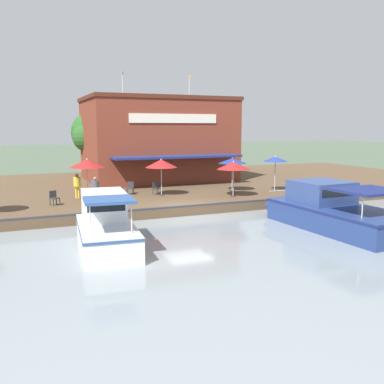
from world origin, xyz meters
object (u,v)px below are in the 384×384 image
Objects in this scene: cafe_chair_mid_patio at (156,187)px; waterfront_restaurant at (158,139)px; patio_umbrella_far_corner at (275,159)px; patio_umbrella_back_row at (232,161)px; patio_umbrella_mid_patio_left at (233,165)px; patio_umbrella_mid_patio_right at (161,163)px; motorboat_outer_channel at (326,210)px; tree_downstream_bank at (91,134)px; cafe_chair_under_first_umbrella at (54,197)px; person_near_entrance at (95,187)px; cafe_chair_facing_river at (130,187)px; patio_umbrella_near_quay_edge at (87,163)px; person_mid_patio at (77,183)px; motorboat_nearest_quay at (105,227)px.

waterfront_restaurant is at bearing 160.94° from cafe_chair_mid_patio.
patio_umbrella_far_corner is 1.04× the size of patio_umbrella_back_row.
patio_umbrella_mid_patio_right reaches higher than patio_umbrella_mid_patio_left.
patio_umbrella_mid_patio_right is 0.27× the size of motorboat_outer_channel.
patio_umbrella_far_corner is at bearing 77.60° from cafe_chair_mid_patio.
tree_downstream_bank is (-21.99, -8.13, 3.66)m from motorboat_outer_channel.
tree_downstream_bank is (-13.38, 4.55, 3.47)m from cafe_chair_under_first_umbrella.
patio_umbrella_mid_patio_right is at bearing -99.19° from patio_umbrella_far_corner.
waterfront_restaurant is at bearing 143.73° from person_near_entrance.
patio_umbrella_mid_patio_right is at bearing -16.83° from waterfront_restaurant.
person_near_entrance is (9.82, -7.21, -2.52)m from waterfront_restaurant.
person_near_entrance is at bearing -36.27° from waterfront_restaurant.
patio_umbrella_near_quay_edge is at bearing -79.01° from cafe_chair_facing_river.
patio_umbrella_near_quay_edge is at bearing -98.38° from patio_umbrella_mid_patio_right.
patio_umbrella_back_row reaches higher than person_mid_patio.
waterfront_restaurant is 5.19× the size of patio_umbrella_mid_patio_left.
cafe_chair_mid_patio is 0.54× the size of person_mid_patio.
patio_umbrella_near_quay_edge reaches higher than person_mid_patio.
patio_umbrella_near_quay_edge is 4.80m from patio_umbrella_mid_patio_right.
cafe_chair_under_first_umbrella is at bearing -44.93° from waterfront_restaurant.
patio_umbrella_back_row is at bearing 129.19° from motorboat_nearest_quay.
patio_umbrella_back_row is (0.85, 10.01, -0.09)m from patio_umbrella_near_quay_edge.
patio_umbrella_mid_patio_left is 12.07m from motorboat_nearest_quay.
waterfront_restaurant reaches higher than cafe_chair_mid_patio.
tree_downstream_bank reaches higher than cafe_chair_mid_patio.
patio_umbrella_back_row is (8.71, 2.68, -1.34)m from waterfront_restaurant.
person_mid_patio is at bearing -46.35° from waterfront_restaurant.
cafe_chair_mid_patio is at bearing 10.79° from tree_downstream_bank.
motorboat_nearest_quay is (8.88, -10.89, -1.84)m from patio_umbrella_back_row.
motorboat_nearest_quay is at bearing -25.02° from waterfront_restaurant.
cafe_chair_mid_patio and cafe_chair_under_first_umbrella have the same top height.
tree_downstream_bank reaches higher than patio_umbrella_back_row.
patio_umbrella_near_quay_edge is 1.45m from person_mid_patio.
patio_umbrella_mid_patio_left is at bearing -26.50° from patio_umbrella_back_row.
motorboat_nearest_quay is 1.04× the size of tree_downstream_bank.
patio_umbrella_far_corner is at bearing 119.39° from motorboat_nearest_quay.
waterfront_restaurant is at bearing 135.07° from cafe_chair_under_first_umbrella.
patio_umbrella_mid_patio_left is 9.44m from patio_umbrella_near_quay_edge.
motorboat_outer_channel is 11.33m from motorboat_nearest_quay.
patio_umbrella_mid_patio_right is 5.58m from person_mid_patio.
person_mid_patio is (-2.01, 1.61, 0.51)m from cafe_chair_under_first_umbrella.
cafe_chair_mid_patio is 0.14× the size of motorboat_nearest_quay.
motorboat_nearest_quay is at bearing -1.42° from person_mid_patio.
patio_umbrella_mid_patio_right is 2.78m from cafe_chair_facing_river.
patio_umbrella_far_corner reaches higher than motorboat_outer_channel.
patio_umbrella_back_row is 1.52× the size of person_mid_patio.
patio_umbrella_near_quay_edge is (7.86, -7.33, -1.25)m from waterfront_restaurant.
tree_downstream_bank is (-11.37, 2.93, 2.97)m from person_mid_patio.
patio_umbrella_near_quay_edge is 3.02× the size of cafe_chair_facing_river.
person_mid_patio is at bearing 141.17° from cafe_chair_under_first_umbrella.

